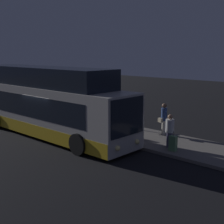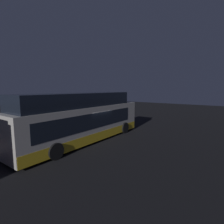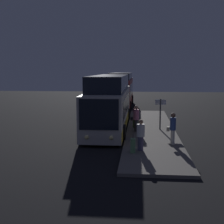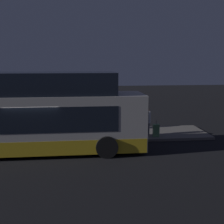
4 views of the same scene
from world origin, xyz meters
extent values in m
plane|color=black|center=(0.00, 0.00, 0.00)|extent=(80.00, 80.00, 0.00)
cube|color=#605B56|center=(0.00, 3.30, 0.08)|extent=(20.00, 3.40, 0.15)
cube|color=#B2ADA8|center=(-0.73, 0.24, 1.55)|extent=(12.26, 2.53, 2.72)
cube|color=gold|center=(-0.73, 0.24, 0.53)|extent=(12.20, 2.55, 0.70)
cube|color=black|center=(-1.04, 0.24, 1.87)|extent=(10.05, 2.56, 1.20)
cube|color=black|center=(5.42, 0.24, 1.94)|extent=(0.06, 2.23, 1.74)
sphere|color=#F9E58C|center=(5.44, 0.93, 0.63)|extent=(0.24, 0.24, 0.24)
sphere|color=#F9E58C|center=(5.44, -0.46, 0.63)|extent=(0.24, 0.24, 0.24)
cylinder|color=black|center=(3.43, 1.50, 0.53)|extent=(1.05, 0.30, 1.05)
cylinder|color=black|center=(3.43, -1.03, 0.53)|extent=(1.05, 0.30, 1.05)
cylinder|color=black|center=(-4.54, 1.50, 0.53)|extent=(1.05, 0.30, 1.05)
cylinder|color=black|center=(-4.54, -1.03, 0.53)|extent=(1.05, 0.30, 1.05)
cube|color=black|center=(-1.23, 0.24, 3.45)|extent=(10.42, 2.33, 1.08)
cube|color=maroon|center=(-14.53, 0.24, 1.74)|extent=(11.64, 2.43, 3.09)
cube|color=#B2231E|center=(-14.53, 0.24, 0.54)|extent=(11.58, 2.45, 0.70)
cube|color=black|center=(-14.82, 0.24, 2.11)|extent=(9.55, 2.46, 1.36)
cube|color=black|center=(-8.69, 0.24, 2.19)|extent=(0.06, 2.14, 1.98)
sphere|color=#F9E58C|center=(-8.67, 0.90, 0.64)|extent=(0.24, 0.24, 0.24)
sphere|color=#F9E58C|center=(-8.67, -0.43, 0.64)|extent=(0.24, 0.24, 0.24)
cylinder|color=black|center=(-10.57, 1.45, 0.55)|extent=(1.09, 0.30, 1.09)
cylinder|color=black|center=(-10.57, -0.98, 0.55)|extent=(1.09, 0.30, 1.09)
cylinder|color=black|center=(-18.14, 1.45, 0.55)|extent=(1.09, 0.30, 1.09)
cylinder|color=black|center=(-18.14, -0.98, 0.55)|extent=(1.09, 0.30, 1.09)
cube|color=black|center=(-14.99, 0.24, 3.65)|extent=(9.90, 2.23, 0.74)
cylinder|color=#2D2D33|center=(1.06, 2.26, 0.56)|extent=(0.32, 0.32, 0.82)
cylinder|color=#CC6B8C|center=(1.06, 2.26, 1.33)|extent=(0.46, 0.46, 0.71)
sphere|color=tan|center=(1.06, 2.26, 1.82)|extent=(0.27, 0.27, 0.27)
cube|color=black|center=(1.00, 1.97, 1.03)|extent=(0.30, 0.19, 0.24)
cylinder|color=silver|center=(4.64, 4.40, 0.57)|extent=(0.28, 0.28, 0.83)
cylinder|color=#334C8C|center=(4.64, 4.40, 1.34)|extent=(0.41, 0.41, 0.72)
sphere|color=brown|center=(4.64, 4.40, 1.84)|extent=(0.27, 0.27, 0.27)
cube|color=beige|center=(4.57, 4.15, 1.03)|extent=(0.31, 0.21, 0.24)
cylinder|color=#4C476B|center=(6.19, 2.57, 0.53)|extent=(0.32, 0.32, 0.76)
cylinder|color=silver|center=(6.19, 2.57, 1.24)|extent=(0.46, 0.46, 0.66)
sphere|color=#9E7051|center=(6.19, 2.57, 1.69)|extent=(0.25, 0.25, 0.25)
cube|color=#598C59|center=(6.64, 2.18, 0.52)|extent=(0.35, 0.24, 0.73)
cylinder|color=black|center=(6.64, 2.18, 1.00)|extent=(0.02, 0.02, 0.24)
cylinder|color=#4C4C51|center=(0.16, 3.96, 1.26)|extent=(0.10, 0.10, 2.20)
cube|color=silver|center=(0.16, 3.96, 2.13)|extent=(0.04, 0.78, 0.36)
cylinder|color=#2D4C33|center=(-0.36, 2.22, 0.48)|extent=(0.44, 0.44, 0.65)
camera|label=1|loc=(14.24, -10.37, 4.81)|focal=50.00mm
camera|label=2|loc=(-10.79, -9.84, 4.34)|focal=28.00mm
camera|label=3|loc=(22.40, 2.53, 4.43)|focal=50.00mm
camera|label=4|loc=(2.03, -15.13, 4.58)|focal=50.00mm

